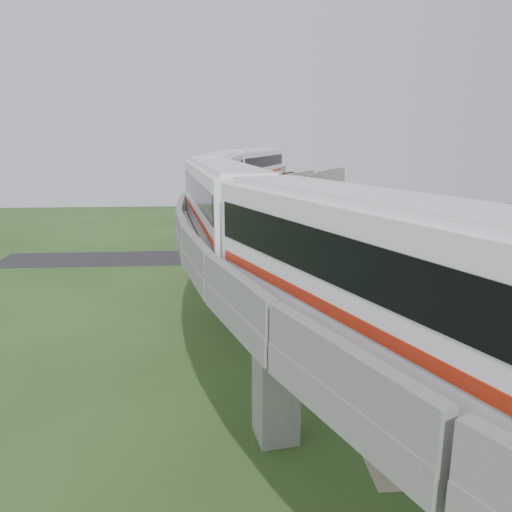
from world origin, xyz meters
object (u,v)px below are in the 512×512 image
Objects in this scene: car_white at (406,372)px; metro_train at (253,185)px; car_red at (465,341)px; car_dark at (426,303)px.

metro_train is at bearing 163.50° from car_white.
car_red is at bearing 4.47° from metro_train.
metro_train is 15.55m from car_white.
metro_train is 14.91× the size of car_dark.
car_white is at bearing -73.53° from car_red.
car_dark is (0.48, 8.38, 0.08)m from car_red.
car_dark is at bearing 155.80° from car_red.
car_dark is at bearing 30.45° from metro_train.
car_red is at bearing 41.28° from car_white.
metro_train reaches higher than car_dark.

